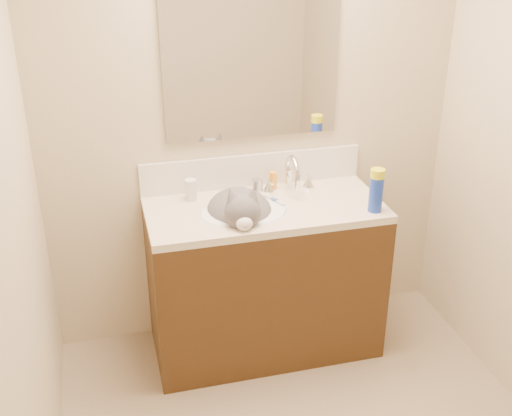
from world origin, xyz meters
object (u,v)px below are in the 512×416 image
faucet (291,177)px  pill_bottle (191,190)px  vanity_cabinet (264,282)px  cat (240,214)px  spray_can (376,193)px  basin (243,224)px  amber_bottle (273,180)px  silver_jar (257,185)px

faucet → pill_bottle: size_ratio=2.53×
pill_bottle → vanity_cabinet: bearing=-26.2°
faucet → cat: (-0.31, -0.16, -0.10)m
faucet → spray_can: bearing=-44.2°
vanity_cabinet → cat: bearing=-169.3°
basin → amber_bottle: 0.34m
faucet → cat: size_ratio=0.57×
amber_bottle → silver_jar: bearing=-175.2°
amber_bottle → spray_can: size_ratio=0.51×
vanity_cabinet → faucet: bearing=37.3°
vanity_cabinet → spray_can: 0.77m
pill_bottle → amber_bottle: bearing=3.2°
faucet → spray_can: faucet is taller
faucet → amber_bottle: faucet is taller
vanity_cabinet → spray_can: bearing=-20.0°
basin → silver_jar: 0.27m
vanity_cabinet → cat: size_ratio=2.46×
basin → faucet: (0.30, 0.17, 0.16)m
pill_bottle → amber_bottle: size_ratio=1.14×
basin → faucet: size_ratio=1.61×
vanity_cabinet → pill_bottle: pill_bottle is taller
vanity_cabinet → silver_jar: 0.52m
spray_can → pill_bottle: bearing=157.4°
silver_jar → vanity_cabinet: bearing=-92.5°
faucet → spray_can: (0.33, -0.32, 0.01)m
vanity_cabinet → cat: cat is taller
basin → spray_can: 0.67m
silver_jar → amber_bottle: (0.09, 0.01, 0.01)m
silver_jar → basin: bearing=-120.3°
faucet → vanity_cabinet: bearing=-142.7°
amber_bottle → pill_bottle: bearing=-176.8°
pill_bottle → spray_can: bearing=-22.6°
cat → amber_bottle: 0.33m
faucet → cat: 0.37m
vanity_cabinet → silver_jar: silver_jar is taller
vanity_cabinet → spray_can: spray_can is taller
silver_jar → spray_can: size_ratio=0.36×
faucet → basin: bearing=-150.9°
faucet → pill_bottle: (-0.53, 0.03, -0.03)m
basin → cat: (-0.01, 0.00, 0.06)m
pill_bottle → spray_can: size_ratio=0.59×
basin → pill_bottle: size_ratio=4.07×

